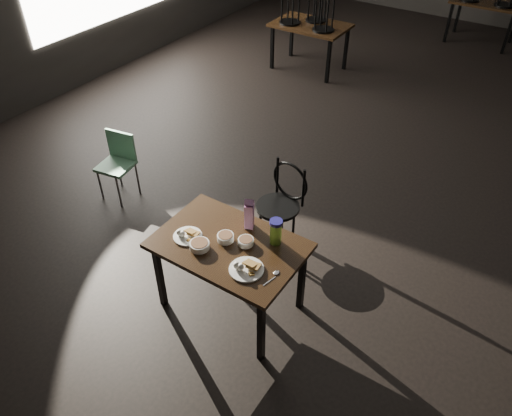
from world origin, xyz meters
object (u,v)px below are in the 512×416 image
Objects in this scene: main_table at (229,251)px; bentwood_chair at (282,199)px; school_chair at (118,159)px; water_bottle at (276,231)px; juice_carton at (249,214)px.

main_table is 1.34× the size of bentwood_chair.
bentwood_chair reaches higher than school_chair.
water_bottle is at bearing 35.94° from main_table.
school_chair is (-2.01, 0.68, -0.21)m from main_table.
water_bottle is 0.91m from bentwood_chair.
juice_carton is at bearing -21.41° from school_chair.
water_bottle reaches higher than school_chair.
school_chair is at bearing -163.24° from bentwood_chair.
main_table is 2.13m from school_chair.
bentwood_chair is at bearing -1.03° from school_chair.
water_bottle is at bearing -21.07° from school_chair.
main_table is 0.43m from water_bottle.
water_bottle is (0.31, 0.22, 0.20)m from main_table.
main_table is 1.59× the size of school_chair.
bentwood_chair is at bearing 97.58° from juice_carton.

